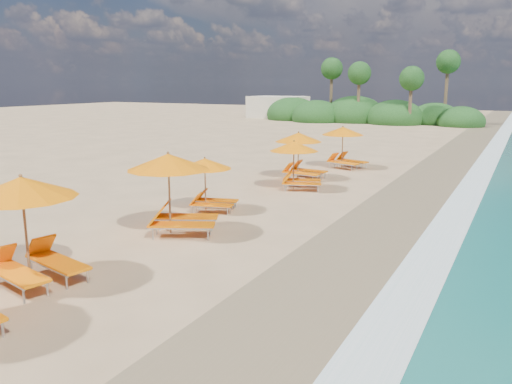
% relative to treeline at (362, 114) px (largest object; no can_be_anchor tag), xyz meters
% --- Properties ---
extents(ground, '(160.00, 160.00, 0.00)m').
position_rel_treeline_xyz_m(ground, '(9.94, -45.51, -1.00)').
color(ground, tan).
rests_on(ground, ground).
extents(wet_sand, '(4.00, 160.00, 0.01)m').
position_rel_treeline_xyz_m(wet_sand, '(13.94, -45.51, -0.99)').
color(wet_sand, '#7E6A4B').
rests_on(wet_sand, ground).
extents(surf_foam, '(4.00, 160.00, 0.01)m').
position_rel_treeline_xyz_m(surf_foam, '(16.64, -45.51, -0.97)').
color(surf_foam, white).
rests_on(surf_foam, ground).
extents(station_2, '(3.14, 3.02, 2.57)m').
position_rel_treeline_xyz_m(station_2, '(7.39, -51.98, 0.45)').
color(station_2, olive).
rests_on(station_2, ground).
extents(station_3, '(3.39, 3.38, 2.57)m').
position_rel_treeline_xyz_m(station_3, '(7.98, -47.12, 0.44)').
color(station_3, olive).
rests_on(station_3, ground).
extents(station_4, '(2.50, 2.43, 1.99)m').
position_rel_treeline_xyz_m(station_4, '(7.32, -44.21, 0.12)').
color(station_4, olive).
rests_on(station_4, ground).
extents(station_5, '(2.81, 2.77, 2.17)m').
position_rel_treeline_xyz_m(station_5, '(8.63, -39.15, 0.22)').
color(station_5, olive).
rests_on(station_5, ground).
extents(station_6, '(2.59, 2.42, 2.31)m').
position_rel_treeline_xyz_m(station_6, '(7.80, -36.73, 0.30)').
color(station_6, olive).
rests_on(station_6, ground).
extents(station_7, '(2.91, 2.83, 2.31)m').
position_rel_treeline_xyz_m(station_7, '(8.64, -32.61, 0.30)').
color(station_7, olive).
rests_on(station_7, ground).
extents(treeline, '(25.80, 8.80, 9.74)m').
position_rel_treeline_xyz_m(treeline, '(0.00, 0.00, 0.00)').
color(treeline, '#163D14').
rests_on(treeline, ground).
extents(beach_building, '(7.00, 5.00, 2.80)m').
position_rel_treeline_xyz_m(beach_building, '(-12.06, 2.49, 0.40)').
color(beach_building, beige).
rests_on(beach_building, ground).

